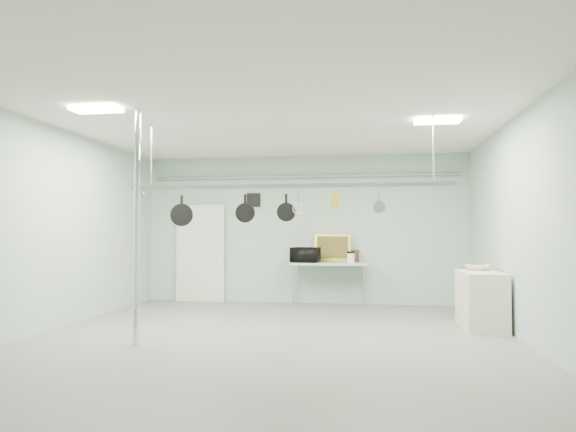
% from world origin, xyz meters
% --- Properties ---
extents(floor, '(8.00, 8.00, 0.00)m').
position_xyz_m(floor, '(0.00, 0.00, 0.00)').
color(floor, gray).
rests_on(floor, ground).
extents(ceiling, '(7.00, 8.00, 0.02)m').
position_xyz_m(ceiling, '(0.00, 0.00, 3.19)').
color(ceiling, silver).
rests_on(ceiling, back_wall).
extents(back_wall, '(7.00, 0.02, 3.20)m').
position_xyz_m(back_wall, '(0.00, 3.99, 1.60)').
color(back_wall, '#A2C2B9').
rests_on(back_wall, floor).
extents(right_wall, '(0.02, 8.00, 3.20)m').
position_xyz_m(right_wall, '(3.49, 0.00, 1.60)').
color(right_wall, '#A2C2B9').
rests_on(right_wall, floor).
extents(door, '(1.10, 0.10, 2.20)m').
position_xyz_m(door, '(-2.30, 3.94, 1.05)').
color(door, silver).
rests_on(door, floor).
extents(wall_vent, '(0.30, 0.04, 0.30)m').
position_xyz_m(wall_vent, '(-1.10, 3.97, 2.25)').
color(wall_vent, black).
rests_on(wall_vent, back_wall).
extents(conduit_pipe, '(6.60, 0.07, 0.07)m').
position_xyz_m(conduit_pipe, '(0.00, 3.90, 2.75)').
color(conduit_pipe, gray).
rests_on(conduit_pipe, back_wall).
extents(chrome_pole, '(0.08, 0.08, 3.20)m').
position_xyz_m(chrome_pole, '(-1.70, -0.60, 1.60)').
color(chrome_pole, silver).
rests_on(chrome_pole, floor).
extents(prep_table, '(1.60, 0.70, 0.91)m').
position_xyz_m(prep_table, '(0.60, 3.60, 0.83)').
color(prep_table, '#A8C6B2').
rests_on(prep_table, floor).
extents(side_cabinet, '(0.60, 1.20, 0.90)m').
position_xyz_m(side_cabinet, '(3.15, 1.40, 0.45)').
color(side_cabinet, beige).
rests_on(side_cabinet, floor).
extents(pot_rack, '(4.80, 0.06, 1.00)m').
position_xyz_m(pot_rack, '(0.20, 0.30, 2.23)').
color(pot_rack, '#B7B7BC').
rests_on(pot_rack, ceiling).
extents(light_panel_left, '(0.65, 0.30, 0.05)m').
position_xyz_m(light_panel_left, '(-2.20, -0.80, 3.16)').
color(light_panel_left, white).
rests_on(light_panel_left, ceiling).
extents(light_panel_right, '(0.65, 0.30, 0.05)m').
position_xyz_m(light_panel_right, '(2.40, 0.60, 3.16)').
color(light_panel_right, white).
rests_on(light_panel_right, ceiling).
extents(microwave, '(0.63, 0.48, 0.31)m').
position_xyz_m(microwave, '(0.11, 3.49, 1.06)').
color(microwave, black).
rests_on(microwave, prep_table).
extents(coffee_canister, '(0.18, 0.18, 0.19)m').
position_xyz_m(coffee_canister, '(1.05, 3.56, 1.00)').
color(coffee_canister, white).
rests_on(coffee_canister, prep_table).
extents(painting_large, '(0.79, 0.19, 0.58)m').
position_xyz_m(painting_large, '(0.65, 3.90, 1.20)').
color(painting_large, yellow).
rests_on(painting_large, prep_table).
extents(painting_small, '(0.30, 0.09, 0.25)m').
position_xyz_m(painting_small, '(1.06, 3.90, 1.03)').
color(painting_small, '#302210').
rests_on(painting_small, prep_table).
extents(fruit_bowl, '(0.51, 0.51, 0.10)m').
position_xyz_m(fruit_bowl, '(3.17, 1.68, 0.95)').
color(fruit_bowl, silver).
rests_on(fruit_bowl, side_cabinet).
extents(skillet_left, '(0.34, 0.12, 0.45)m').
position_xyz_m(skillet_left, '(-1.41, 0.30, 1.86)').
color(skillet_left, black).
rests_on(skillet_left, pot_rack).
extents(skillet_mid, '(0.29, 0.08, 0.41)m').
position_xyz_m(skillet_mid, '(-0.42, 0.30, 1.88)').
color(skillet_mid, black).
rests_on(skillet_mid, pot_rack).
extents(skillet_right, '(0.28, 0.12, 0.38)m').
position_xyz_m(skillet_right, '(0.20, 0.30, 1.89)').
color(skillet_right, black).
rests_on(skillet_right, pot_rack).
extents(whisk, '(0.22, 0.22, 0.31)m').
position_xyz_m(whisk, '(0.38, 0.30, 1.93)').
color(whisk, '#B1B1B6').
rests_on(whisk, pot_rack).
extents(grater, '(0.10, 0.03, 0.24)m').
position_xyz_m(grater, '(0.91, 0.30, 1.97)').
color(grater, gold).
rests_on(grater, pot_rack).
extents(saucepan, '(0.18, 0.12, 0.31)m').
position_xyz_m(saucepan, '(1.54, 0.30, 1.93)').
color(saucepan, '#B2B2B7').
rests_on(saucepan, pot_rack).
extents(fruit_cluster, '(0.24, 0.24, 0.09)m').
position_xyz_m(fruit_cluster, '(3.17, 1.68, 0.99)').
color(fruit_cluster, '#B02710').
rests_on(fruit_cluster, fruit_bowl).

